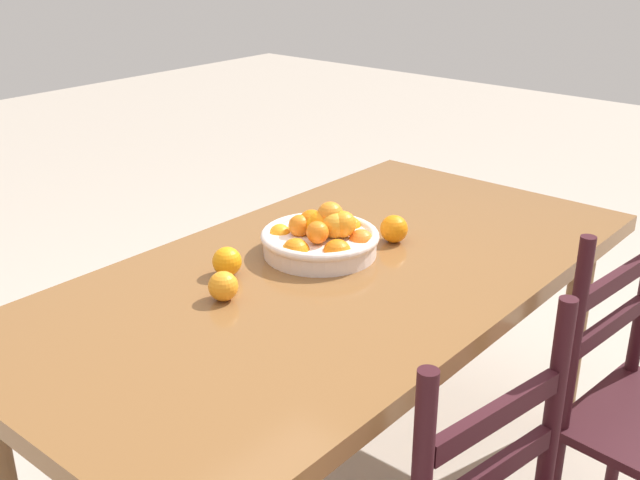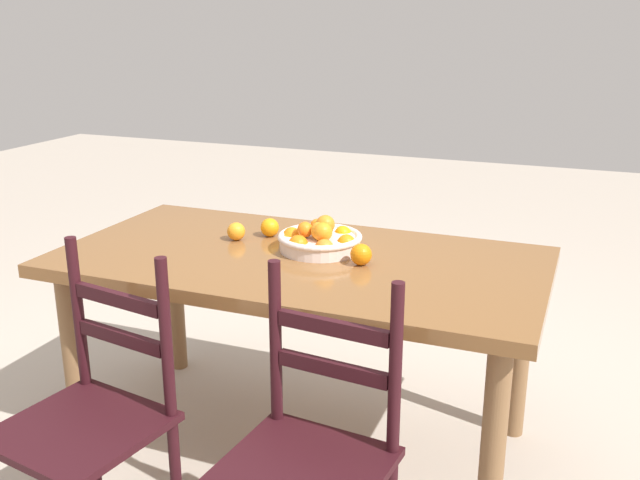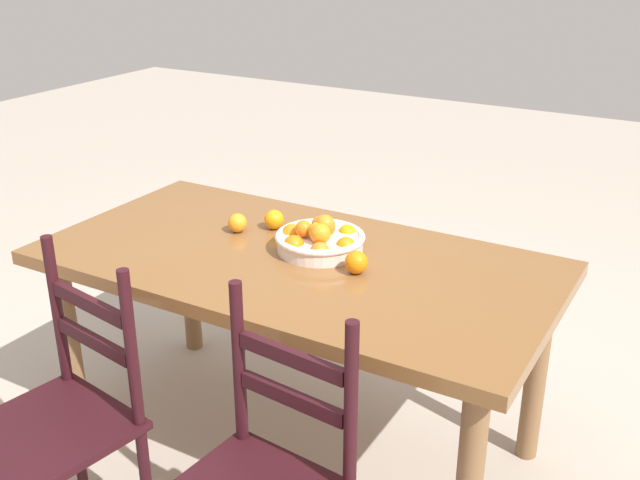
{
  "view_description": "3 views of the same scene",
  "coord_description": "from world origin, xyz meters",
  "px_view_note": "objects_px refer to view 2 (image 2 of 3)",
  "views": [
    {
      "loc": [
        1.39,
        1.13,
        1.59
      ],
      "look_at": [
        -0.05,
        -0.09,
        0.81
      ],
      "focal_mm": 43.09,
      "sensor_mm": 36.0,
      "label": 1
    },
    {
      "loc": [
        -0.98,
        2.28,
        1.61
      ],
      "look_at": [
        -0.05,
        -0.09,
        0.81
      ],
      "focal_mm": 40.03,
      "sensor_mm": 36.0,
      "label": 2
    },
    {
      "loc": [
        -1.26,
        2.02,
        1.83
      ],
      "look_at": [
        -0.05,
        -0.09,
        0.81
      ],
      "focal_mm": 42.43,
      "sensor_mm": 36.0,
      "label": 3
    }
  ],
  "objects_px": {
    "orange_loose_1": "(270,227)",
    "fruit_bowl": "(320,238)",
    "orange_loose_0": "(361,254)",
    "dining_table": "(299,279)",
    "chair_near_window": "(91,421)",
    "chair_by_cabinet": "(309,462)",
    "orange_loose_2": "(236,231)"
  },
  "relations": [
    {
      "from": "fruit_bowl",
      "to": "orange_loose_0",
      "type": "distance_m",
      "value": 0.22
    },
    {
      "from": "orange_loose_0",
      "to": "orange_loose_2",
      "type": "bearing_deg",
      "value": -10.33
    },
    {
      "from": "orange_loose_0",
      "to": "orange_loose_1",
      "type": "bearing_deg",
      "value": -23.46
    },
    {
      "from": "orange_loose_0",
      "to": "orange_loose_1",
      "type": "height_order",
      "value": "orange_loose_0"
    },
    {
      "from": "chair_by_cabinet",
      "to": "orange_loose_0",
      "type": "bearing_deg",
      "value": 103.4
    },
    {
      "from": "chair_by_cabinet",
      "to": "orange_loose_1",
      "type": "relative_size",
      "value": 12.93
    },
    {
      "from": "chair_near_window",
      "to": "chair_by_cabinet",
      "type": "bearing_deg",
      "value": 13.14
    },
    {
      "from": "chair_by_cabinet",
      "to": "orange_loose_1",
      "type": "xyz_separation_m",
      "value": [
        0.55,
        -0.92,
        0.36
      ]
    },
    {
      "from": "orange_loose_0",
      "to": "orange_loose_2",
      "type": "relative_size",
      "value": 1.09
    },
    {
      "from": "dining_table",
      "to": "orange_loose_1",
      "type": "relative_size",
      "value": 24.03
    },
    {
      "from": "dining_table",
      "to": "orange_loose_2",
      "type": "relative_size",
      "value": 25.02
    },
    {
      "from": "chair_near_window",
      "to": "orange_loose_2",
      "type": "height_order",
      "value": "chair_near_window"
    },
    {
      "from": "orange_loose_0",
      "to": "orange_loose_2",
      "type": "xyz_separation_m",
      "value": [
        0.55,
        -0.1,
        -0.0
      ]
    },
    {
      "from": "fruit_bowl",
      "to": "orange_loose_0",
      "type": "relative_size",
      "value": 4.1
    },
    {
      "from": "dining_table",
      "to": "chair_near_window",
      "type": "bearing_deg",
      "value": 65.64
    },
    {
      "from": "fruit_bowl",
      "to": "orange_loose_2",
      "type": "bearing_deg",
      "value": -0.38
    },
    {
      "from": "orange_loose_1",
      "to": "fruit_bowl",
      "type": "bearing_deg",
      "value": 159.09
    },
    {
      "from": "chair_near_window",
      "to": "fruit_bowl",
      "type": "distance_m",
      "value": 1.02
    },
    {
      "from": "chair_near_window",
      "to": "orange_loose_0",
      "type": "relative_size",
      "value": 12.39
    },
    {
      "from": "fruit_bowl",
      "to": "orange_loose_0",
      "type": "bearing_deg",
      "value": 153.39
    },
    {
      "from": "dining_table",
      "to": "orange_loose_1",
      "type": "xyz_separation_m",
      "value": [
        0.2,
        -0.18,
        0.13
      ]
    },
    {
      "from": "dining_table",
      "to": "fruit_bowl",
      "type": "relative_size",
      "value": 5.61
    },
    {
      "from": "orange_loose_2",
      "to": "fruit_bowl",
      "type": "bearing_deg",
      "value": 179.62
    },
    {
      "from": "chair_near_window",
      "to": "chair_by_cabinet",
      "type": "distance_m",
      "value": 0.69
    },
    {
      "from": "dining_table",
      "to": "orange_loose_0",
      "type": "distance_m",
      "value": 0.28
    },
    {
      "from": "chair_near_window",
      "to": "chair_by_cabinet",
      "type": "height_order",
      "value": "same"
    },
    {
      "from": "orange_loose_2",
      "to": "orange_loose_0",
      "type": "bearing_deg",
      "value": 169.67
    },
    {
      "from": "fruit_bowl",
      "to": "dining_table",
      "type": "bearing_deg",
      "value": 60.26
    },
    {
      "from": "chair_by_cabinet",
      "to": "orange_loose_2",
      "type": "height_order",
      "value": "chair_by_cabinet"
    },
    {
      "from": "dining_table",
      "to": "chair_by_cabinet",
      "type": "bearing_deg",
      "value": 114.85
    },
    {
      "from": "chair_by_cabinet",
      "to": "orange_loose_1",
      "type": "distance_m",
      "value": 1.13
    },
    {
      "from": "chair_by_cabinet",
      "to": "orange_loose_2",
      "type": "distance_m",
      "value": 1.11
    }
  ]
}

